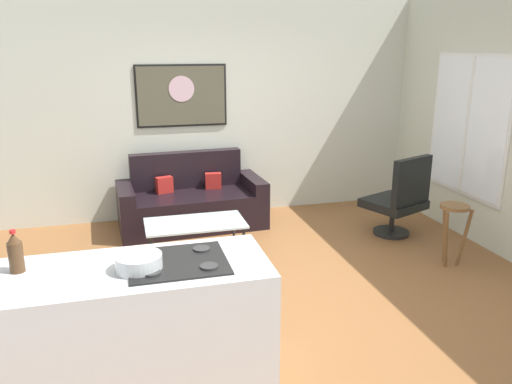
% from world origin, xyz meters
% --- Properties ---
extents(ground, '(6.40, 6.40, 0.04)m').
position_xyz_m(ground, '(0.00, 0.00, -0.02)').
color(ground, brown).
extents(back_wall, '(6.40, 0.05, 2.80)m').
position_xyz_m(back_wall, '(0.00, 2.42, 1.40)').
color(back_wall, beige).
rests_on(back_wall, ground).
extents(right_wall, '(0.05, 6.40, 2.80)m').
position_xyz_m(right_wall, '(2.62, 0.30, 1.40)').
color(right_wall, beige).
rests_on(right_wall, ground).
extents(couch, '(1.81, 0.90, 0.89)m').
position_xyz_m(couch, '(-0.48, 1.96, 0.30)').
color(couch, black).
rests_on(couch, ground).
extents(coffee_table, '(1.03, 0.56, 0.42)m').
position_xyz_m(coffee_table, '(-0.58, 0.92, 0.38)').
color(coffee_table, silver).
rests_on(coffee_table, ground).
extents(armchair, '(0.78, 0.77, 0.98)m').
position_xyz_m(armchair, '(1.83, 0.98, 0.46)').
color(armchair, black).
rests_on(armchair, ground).
extents(bar_stool, '(0.34, 0.33, 0.65)m').
position_xyz_m(bar_stool, '(1.93, 0.11, 0.49)').
color(bar_stool, brown).
rests_on(bar_stool, ground).
extents(kitchen_counter, '(1.74, 0.71, 0.92)m').
position_xyz_m(kitchen_counter, '(-1.28, -1.14, 0.45)').
color(kitchen_counter, silver).
rests_on(kitchen_counter, ground).
extents(soda_bottle, '(0.09, 0.09, 0.26)m').
position_xyz_m(soda_bottle, '(-1.90, -1.02, 1.02)').
color(soda_bottle, '#4C311C').
rests_on(soda_bottle, kitchen_counter).
extents(mixing_bowl, '(0.28, 0.28, 0.10)m').
position_xyz_m(mixing_bowl, '(-1.21, -1.18, 0.95)').
color(mixing_bowl, silver).
rests_on(mixing_bowl, kitchen_counter).
extents(wall_painting, '(1.14, 0.03, 0.77)m').
position_xyz_m(wall_painting, '(-0.50, 2.38, 1.58)').
color(wall_painting, black).
extents(window, '(0.03, 1.34, 1.61)m').
position_xyz_m(window, '(2.59, 0.90, 1.30)').
color(window, silver).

